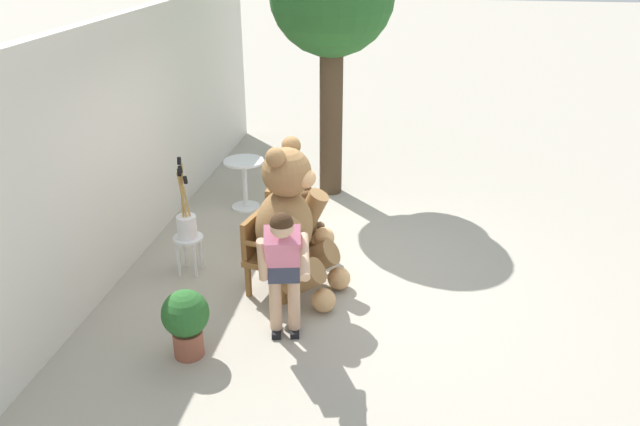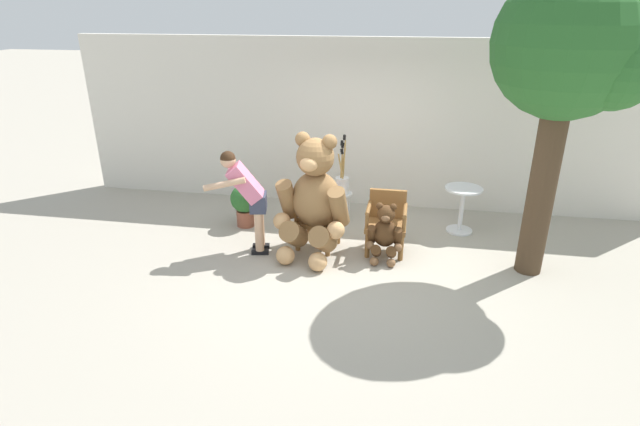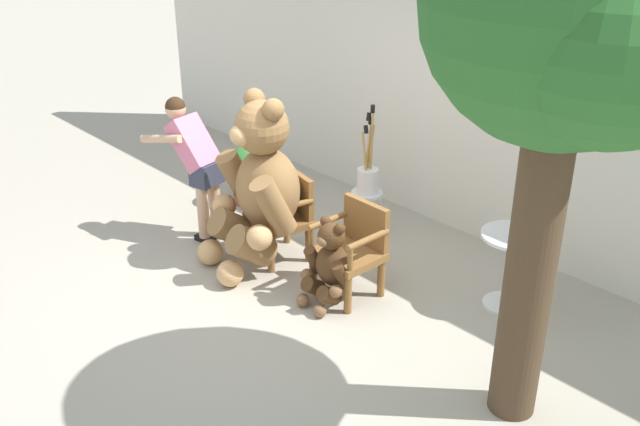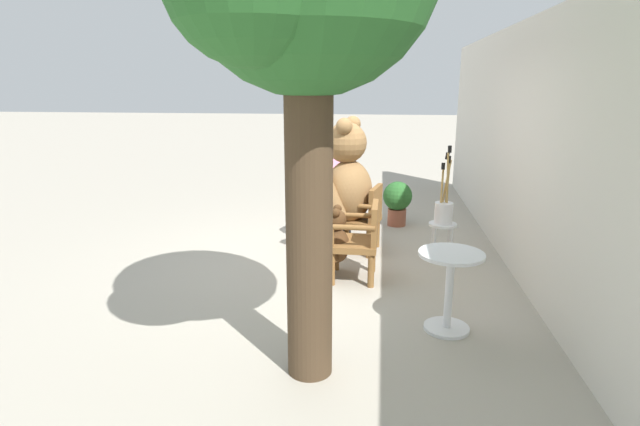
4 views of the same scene
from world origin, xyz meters
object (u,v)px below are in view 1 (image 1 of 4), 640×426
(person_visitor, at_px, (283,261))
(potted_plant, at_px, (186,319))
(brush_bucket, at_px, (186,222))
(wooden_chair_left, at_px, (269,251))
(white_stool, at_px, (189,245))
(teddy_bear_small, at_px, (310,221))
(round_side_table, at_px, (245,179))
(patio_tree, at_px, (336,0))
(wooden_chair_right, at_px, (287,215))
(teddy_bear_large, at_px, (292,223))

(person_visitor, height_order, potted_plant, person_visitor)
(person_visitor, bearing_deg, brush_bucket, 50.29)
(wooden_chair_left, height_order, white_stool, wooden_chair_left)
(person_visitor, bearing_deg, teddy_bear_small, 2.63)
(teddy_bear_small, bearing_deg, white_stool, 120.82)
(brush_bucket, bearing_deg, white_stool, -81.96)
(wooden_chair_left, distance_m, person_visitor, 1.10)
(brush_bucket, distance_m, round_side_table, 1.89)
(brush_bucket, height_order, patio_tree, patio_tree)
(round_side_table, distance_m, patio_tree, 2.73)
(brush_bucket, height_order, potted_plant, brush_bucket)
(white_stool, xyz_separation_m, brush_bucket, (-0.00, 0.00, 0.29))
(white_stool, bearing_deg, person_visitor, -129.73)
(round_side_table, xyz_separation_m, potted_plant, (-3.34, -0.36, -0.05))
(wooden_chair_left, height_order, person_visitor, person_visitor)
(wooden_chair_left, distance_m, round_side_table, 2.22)
(wooden_chair_left, xyz_separation_m, white_stool, (0.19, 0.99, -0.11))
(wooden_chair_right, height_order, person_visitor, person_visitor)
(wooden_chair_right, height_order, teddy_bear_small, wooden_chair_right)
(person_visitor, height_order, patio_tree, patio_tree)
(teddy_bear_small, height_order, potted_plant, teddy_bear_small)
(wooden_chair_left, relative_size, person_visitor, 0.58)
(person_visitor, bearing_deg, potted_plant, 111.85)
(wooden_chair_left, bearing_deg, teddy_bear_small, -16.66)
(person_visitor, xyz_separation_m, patio_tree, (3.87, 0.06, 1.87))
(teddy_bear_large, xyz_separation_m, person_visitor, (-0.91, -0.10, 0.05))
(person_visitor, xyz_separation_m, brush_bucket, (1.13, 1.36, -0.24))
(white_stool, height_order, potted_plant, potted_plant)
(wooden_chair_right, relative_size, teddy_bear_large, 0.50)
(wooden_chair_left, relative_size, teddy_bear_large, 0.50)
(brush_bucket, xyz_separation_m, round_side_table, (1.87, -0.15, -0.20))
(wooden_chair_right, distance_m, brush_bucket, 1.26)
(brush_bucket, bearing_deg, person_visitor, -129.71)
(white_stool, height_order, round_side_table, round_side_table)
(round_side_table, bearing_deg, wooden_chair_left, -157.88)
(person_visitor, xyz_separation_m, round_side_table, (3.00, 1.21, -0.44))
(patio_tree, bearing_deg, wooden_chair_right, 170.93)
(brush_bucket, bearing_deg, teddy_bear_small, -59.19)
(teddy_bear_large, bearing_deg, patio_tree, -0.84)
(teddy_bear_large, relative_size, round_side_table, 2.39)
(teddy_bear_small, bearing_deg, teddy_bear_large, 179.19)
(person_visitor, bearing_deg, white_stool, 50.27)
(wooden_chair_left, height_order, round_side_table, wooden_chair_left)
(teddy_bear_large, distance_m, patio_tree, 3.53)
(person_visitor, distance_m, white_stool, 1.85)
(person_visitor, distance_m, potted_plant, 1.04)
(teddy_bear_small, xyz_separation_m, person_visitor, (-1.89, -0.09, 0.49))
(wooden_chair_right, bearing_deg, white_stool, 127.63)
(brush_bucket, bearing_deg, wooden_chair_right, -52.38)
(person_visitor, relative_size, patio_tree, 0.40)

